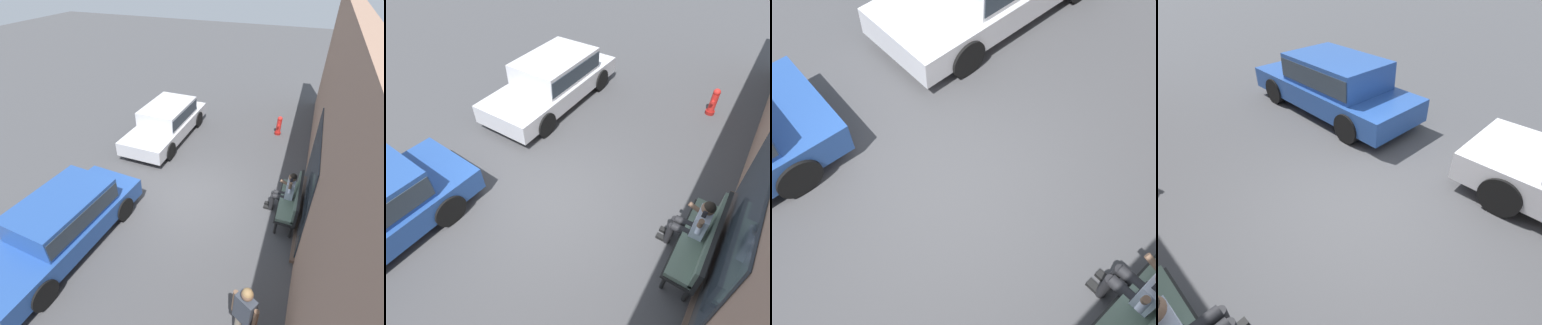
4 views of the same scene
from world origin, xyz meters
The scene contains 8 objects.
ground_plane centered at (0.00, 0.00, 0.00)m, with size 60.00×60.00×0.00m, color #424244.
building_facade centered at (0.00, 3.40, 2.62)m, with size 18.00×0.51×5.27m.
bench centered at (-0.29, 2.90, 0.59)m, with size 1.86×0.55×1.02m.
person_on_phone centered at (-0.43, 2.67, 0.72)m, with size 0.73×0.74×1.36m.
parked_car_near centered at (-3.19, -2.36, 0.76)m, with size 4.57×1.89×1.38m.
parked_car_mid centered at (2.85, -2.36, 0.78)m, with size 4.70×2.03×1.41m.
pedestrian_standing centered at (3.65, 2.41, 1.02)m, with size 0.34×0.50×1.73m.
fire_hydrant centered at (-5.07, 1.88, 0.39)m, with size 0.38×0.26×0.81m.
Camera 1 is at (6.61, 2.60, 6.18)m, focal length 28.00 mm.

